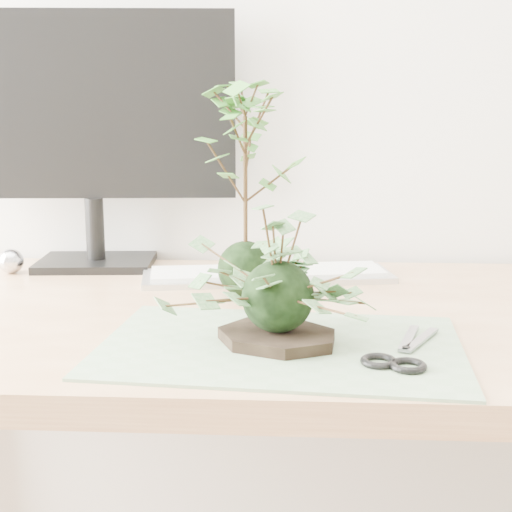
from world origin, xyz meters
The scene contains 9 objects.
desk centered at (0.04, 1.23, 0.65)m, with size 1.60×0.70×0.74m.
cutting_mat centered at (0.04, 1.05, 0.74)m, with size 0.46×0.30×0.00m, color gray.
stone_dish centered at (0.03, 1.06, 0.75)m, with size 0.16×0.16×0.01m, color black.
ivy_kokedama centered at (0.03, 1.06, 0.85)m, with size 0.30×0.30×0.18m.
maple_kokedama centered at (-0.03, 1.30, 1.00)m, with size 0.25×0.25×0.38m.
keyboard centered at (0.00, 1.43, 0.75)m, with size 0.46×0.20×0.02m.
monitor centered at (-0.33, 1.52, 1.01)m, with size 0.54×0.17×0.48m.
foil_ball centered at (-0.47, 1.44, 0.76)m, with size 0.05×0.05×0.05m, color silver.
scissors centered at (0.19, 1.00, 0.75)m, with size 0.09×0.18×0.01m.
Camera 1 is at (0.05, 0.19, 1.04)m, focal length 50.00 mm.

